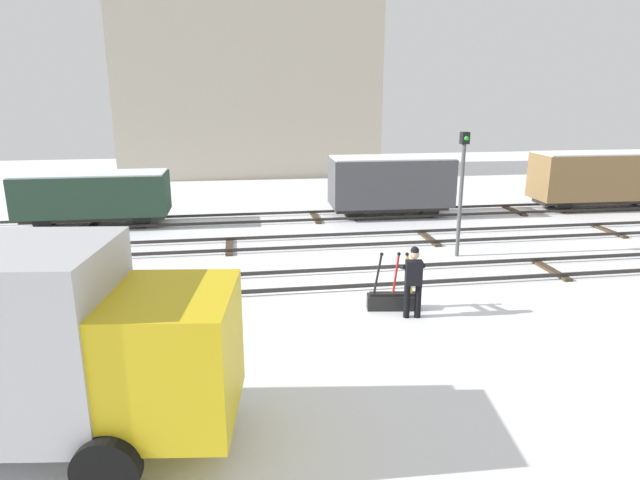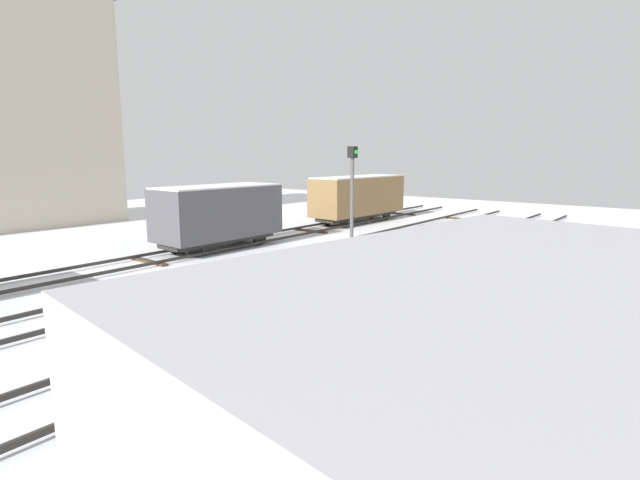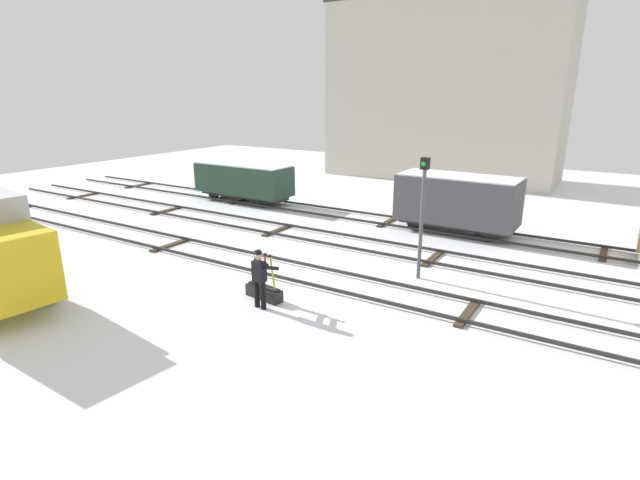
{
  "view_description": "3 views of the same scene",
  "coord_description": "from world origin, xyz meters",
  "px_view_note": "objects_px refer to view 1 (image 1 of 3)",
  "views": [
    {
      "loc": [
        -3.23,
        -14.26,
        5.22
      ],
      "look_at": [
        -0.98,
        0.29,
        1.16
      ],
      "focal_mm": 31.0,
      "sensor_mm": 36.0,
      "label": 1
    },
    {
      "loc": [
        -9.43,
        -7.22,
        3.7
      ],
      "look_at": [
        0.52,
        0.65,
        1.49
      ],
      "focal_mm": 27.82,
      "sensor_mm": 36.0,
      "label": 2
    },
    {
      "loc": [
        8.77,
        -12.44,
        5.85
      ],
      "look_at": [
        0.24,
        1.37,
        0.87
      ],
      "focal_mm": 27.16,
      "sensor_mm": 36.0,
      "label": 3
    }
  ],
  "objects_px": {
    "delivery_truck": "(31,342)",
    "signal_post": "(462,182)",
    "switch_lever_frame": "(393,299)",
    "freight_car_near_switch": "(93,195)",
    "freight_car_mid_siding": "(604,177)",
    "rail_worker": "(413,278)",
    "freight_car_back_track": "(391,183)"
  },
  "relations": [
    {
      "from": "switch_lever_frame",
      "to": "delivery_truck",
      "type": "relative_size",
      "value": 0.26
    },
    {
      "from": "signal_post",
      "to": "freight_car_near_switch",
      "type": "xyz_separation_m",
      "value": [
        -12.38,
        5.91,
        -1.17
      ]
    },
    {
      "from": "rail_worker",
      "to": "freight_car_mid_siding",
      "type": "relative_size",
      "value": 0.28
    },
    {
      "from": "delivery_truck",
      "to": "freight_car_back_track",
      "type": "bearing_deg",
      "value": 64.19
    },
    {
      "from": "freight_car_mid_siding",
      "to": "delivery_truck",
      "type": "bearing_deg",
      "value": -141.71
    },
    {
      "from": "delivery_truck",
      "to": "freight_car_back_track",
      "type": "relative_size",
      "value": 1.13
    },
    {
      "from": "switch_lever_frame",
      "to": "freight_car_near_switch",
      "type": "height_order",
      "value": "freight_car_near_switch"
    },
    {
      "from": "rail_worker",
      "to": "freight_car_near_switch",
      "type": "bearing_deg",
      "value": 140.53
    },
    {
      "from": "switch_lever_frame",
      "to": "delivery_truck",
      "type": "xyz_separation_m",
      "value": [
        -6.65,
        -4.42,
        1.47
      ]
    },
    {
      "from": "rail_worker",
      "to": "freight_car_near_switch",
      "type": "distance_m",
      "value": 14.04
    },
    {
      "from": "freight_car_back_track",
      "to": "delivery_truck",
      "type": "bearing_deg",
      "value": -121.85
    },
    {
      "from": "delivery_truck",
      "to": "signal_post",
      "type": "height_order",
      "value": "signal_post"
    },
    {
      "from": "rail_worker",
      "to": "freight_car_near_switch",
      "type": "height_order",
      "value": "freight_car_near_switch"
    },
    {
      "from": "rail_worker",
      "to": "freight_car_back_track",
      "type": "distance_m",
      "value": 10.69
    },
    {
      "from": "switch_lever_frame",
      "to": "freight_car_back_track",
      "type": "xyz_separation_m",
      "value": [
        2.71,
        9.87,
        1.18
      ]
    },
    {
      "from": "freight_car_near_switch",
      "to": "freight_car_mid_siding",
      "type": "relative_size",
      "value": 0.89
    },
    {
      "from": "freight_car_back_track",
      "to": "freight_car_mid_siding",
      "type": "bearing_deg",
      "value": 1.37
    },
    {
      "from": "switch_lever_frame",
      "to": "delivery_truck",
      "type": "height_order",
      "value": "delivery_truck"
    },
    {
      "from": "delivery_truck",
      "to": "freight_car_mid_siding",
      "type": "height_order",
      "value": "delivery_truck"
    },
    {
      "from": "delivery_truck",
      "to": "switch_lever_frame",
      "type": "bearing_deg",
      "value": 41.02
    },
    {
      "from": "freight_car_near_switch",
      "to": "freight_car_mid_siding",
      "type": "xyz_separation_m",
      "value": [
        21.56,
        -0.0,
        0.21
      ]
    },
    {
      "from": "switch_lever_frame",
      "to": "rail_worker",
      "type": "relative_size",
      "value": 0.83
    },
    {
      "from": "delivery_truck",
      "to": "freight_car_back_track",
      "type": "distance_m",
      "value": 17.09
    },
    {
      "from": "switch_lever_frame",
      "to": "delivery_truck",
      "type": "bearing_deg",
      "value": -138.0
    },
    {
      "from": "freight_car_back_track",
      "to": "freight_car_mid_siding",
      "type": "distance_m",
      "value": 9.75
    },
    {
      "from": "delivery_truck",
      "to": "freight_car_mid_siding",
      "type": "xyz_separation_m",
      "value": [
        19.11,
        14.29,
        -0.28
      ]
    },
    {
      "from": "switch_lever_frame",
      "to": "freight_car_back_track",
      "type": "bearing_deg",
      "value": 83.06
    },
    {
      "from": "switch_lever_frame",
      "to": "freight_car_near_switch",
      "type": "relative_size",
      "value": 0.26
    },
    {
      "from": "rail_worker",
      "to": "signal_post",
      "type": "bearing_deg",
      "value": 64.96
    },
    {
      "from": "delivery_truck",
      "to": "freight_car_mid_siding",
      "type": "bearing_deg",
      "value": 44.2
    },
    {
      "from": "signal_post",
      "to": "freight_car_back_track",
      "type": "distance_m",
      "value": 6.02
    },
    {
      "from": "rail_worker",
      "to": "freight_car_near_switch",
      "type": "relative_size",
      "value": 0.31
    }
  ]
}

